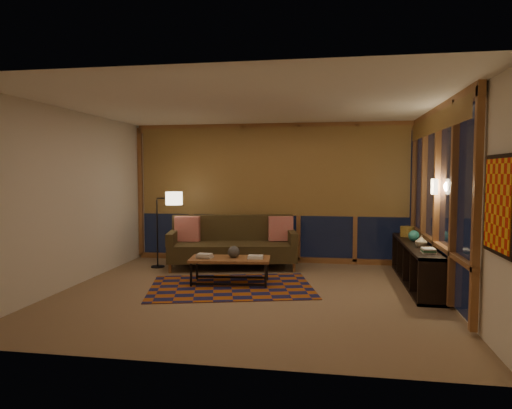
% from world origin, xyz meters
% --- Properties ---
extents(floor, '(5.50, 5.00, 0.01)m').
position_xyz_m(floor, '(0.00, 0.00, 0.00)').
color(floor, '#927359').
rests_on(floor, ground).
extents(ceiling, '(5.50, 5.00, 0.01)m').
position_xyz_m(ceiling, '(0.00, 0.00, 2.70)').
color(ceiling, white).
rests_on(ceiling, walls).
extents(walls, '(5.51, 5.01, 2.70)m').
position_xyz_m(walls, '(0.00, 0.00, 1.35)').
color(walls, '#EEE4CF').
rests_on(walls, floor).
extents(window_wall_back, '(5.30, 0.16, 2.60)m').
position_xyz_m(window_wall_back, '(0.00, 2.43, 1.35)').
color(window_wall_back, brown).
rests_on(window_wall_back, walls).
extents(window_wall_right, '(0.16, 3.70, 2.60)m').
position_xyz_m(window_wall_right, '(2.68, 0.60, 1.35)').
color(window_wall_right, brown).
rests_on(window_wall_right, walls).
extents(wall_art, '(0.06, 0.74, 0.94)m').
position_xyz_m(wall_art, '(2.71, -1.85, 1.45)').
color(wall_art, red).
rests_on(wall_art, walls).
extents(wall_sconce, '(0.12, 0.18, 0.22)m').
position_xyz_m(wall_sconce, '(2.62, 0.45, 1.55)').
color(wall_sconce, '#FAE4B6').
rests_on(wall_sconce, walls).
extents(sofa, '(2.42, 1.35, 0.93)m').
position_xyz_m(sofa, '(-0.61, 1.68, 0.47)').
color(sofa, '#493A21').
rests_on(sofa, floor).
extents(pillow_left, '(0.47, 0.18, 0.46)m').
position_xyz_m(pillow_left, '(-1.47, 1.69, 0.70)').
color(pillow_left, red).
rests_on(pillow_left, sofa).
extents(pillow_right, '(0.47, 0.26, 0.45)m').
position_xyz_m(pillow_right, '(0.24, 2.03, 0.69)').
color(pillow_right, red).
rests_on(pillow_right, sofa).
extents(area_rug, '(2.77, 2.19, 0.01)m').
position_xyz_m(area_rug, '(-0.33, 0.31, 0.01)').
color(area_rug, '#994812').
rests_on(area_rug, floor).
extents(coffee_table, '(1.30, 0.69, 0.41)m').
position_xyz_m(coffee_table, '(-0.39, 0.50, 0.21)').
color(coffee_table, brown).
rests_on(coffee_table, floor).
extents(book_stack_a, '(0.28, 0.23, 0.08)m').
position_xyz_m(book_stack_a, '(-0.78, 0.43, 0.45)').
color(book_stack_a, silver).
rests_on(book_stack_a, coffee_table).
extents(book_stack_b, '(0.28, 0.23, 0.05)m').
position_xyz_m(book_stack_b, '(0.01, 0.52, 0.44)').
color(book_stack_b, silver).
rests_on(book_stack_b, coffee_table).
extents(ceramic_pot, '(0.22, 0.22, 0.19)m').
position_xyz_m(ceramic_pot, '(-0.34, 0.54, 0.51)').
color(ceramic_pot, black).
rests_on(ceramic_pot, coffee_table).
extents(floor_lamp, '(0.49, 0.34, 1.41)m').
position_xyz_m(floor_lamp, '(-2.00, 1.54, 0.70)').
color(floor_lamp, black).
rests_on(floor_lamp, floor).
extents(bookshelf, '(0.40, 2.56, 0.64)m').
position_xyz_m(bookshelf, '(2.49, 0.98, 0.32)').
color(bookshelf, black).
rests_on(bookshelf, floor).
extents(basket, '(0.28, 0.28, 0.18)m').
position_xyz_m(basket, '(2.47, 1.77, 0.73)').
color(basket, olive).
rests_on(basket, bookshelf).
extents(teal_bowl, '(0.19, 0.19, 0.18)m').
position_xyz_m(teal_bowl, '(2.49, 1.23, 0.73)').
color(teal_bowl, teal).
rests_on(teal_bowl, bookshelf).
extents(vase, '(0.21, 0.21, 0.18)m').
position_xyz_m(vase, '(2.49, 0.62, 0.73)').
color(vase, tan).
rests_on(vase, bookshelf).
extents(shelf_book_stack, '(0.16, 0.22, 0.06)m').
position_xyz_m(shelf_book_stack, '(2.49, 0.11, 0.67)').
color(shelf_book_stack, silver).
rests_on(shelf_book_stack, bookshelf).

